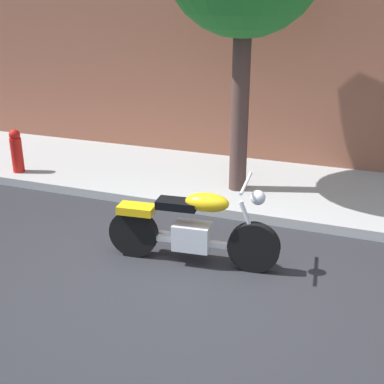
% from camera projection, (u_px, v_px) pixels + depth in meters
% --- Properties ---
extents(ground_plane, '(60.00, 60.00, 0.00)m').
position_uv_depth(ground_plane, '(191.00, 280.00, 5.78)').
color(ground_plane, '#28282D').
extents(sidewalk, '(23.58, 2.55, 0.14)m').
position_uv_depth(sidewalk, '(256.00, 186.00, 8.41)').
color(sidewalk, '#A6A6A6').
rests_on(sidewalk, ground).
extents(motorcycle, '(2.10, 0.70, 1.11)m').
position_uv_depth(motorcycle, '(192.00, 229.00, 6.00)').
color(motorcycle, black).
rests_on(motorcycle, ground).
extents(fire_hydrant, '(0.20, 0.20, 0.91)m').
position_uv_depth(fire_hydrant, '(17.00, 154.00, 8.79)').
color(fire_hydrant, red).
rests_on(fire_hydrant, ground).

